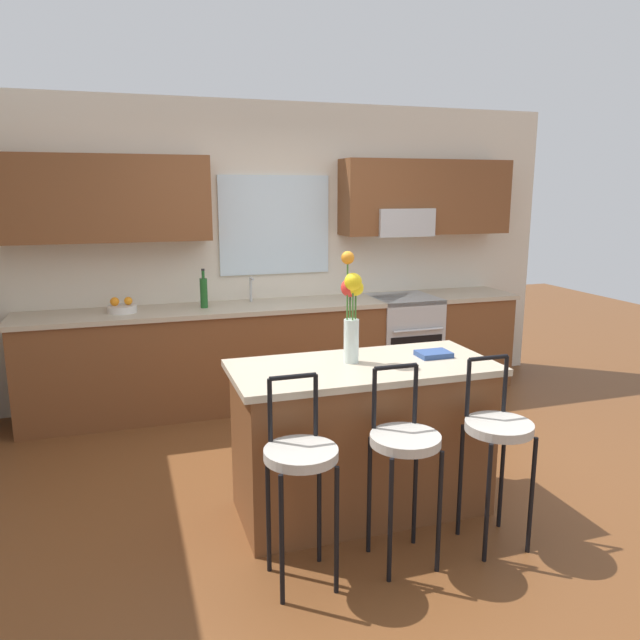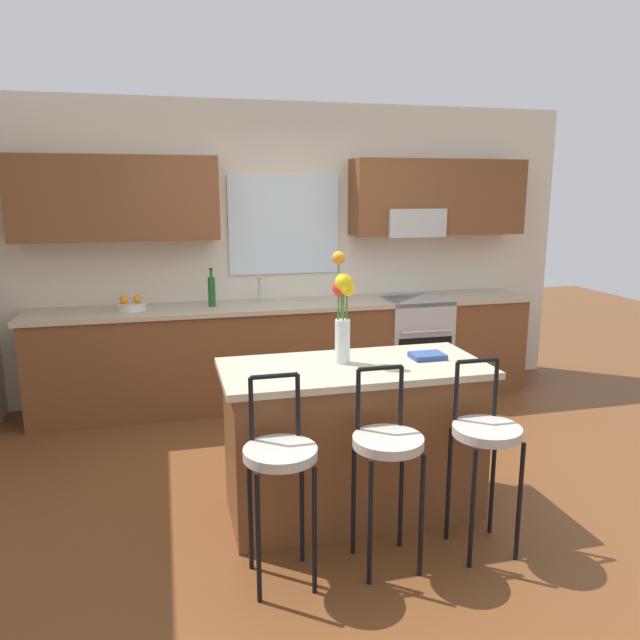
{
  "view_description": "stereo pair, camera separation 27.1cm",
  "coord_description": "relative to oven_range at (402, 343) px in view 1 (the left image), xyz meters",
  "views": [
    {
      "loc": [
        -1.36,
        -3.55,
        1.92
      ],
      "look_at": [
        -0.03,
        0.55,
        1.0
      ],
      "focal_mm": 34.28,
      "sensor_mm": 36.0,
      "label": 1
    },
    {
      "loc": [
        -1.1,
        -3.62,
        1.92
      ],
      "look_at": [
        -0.03,
        0.55,
        1.0
      ],
      "focal_mm": 34.28,
      "sensor_mm": 36.0,
      "label": 2
    }
  ],
  "objects": [
    {
      "name": "ground_plane",
      "position": [
        -1.18,
        -1.68,
        -0.46
      ],
      "size": [
        14.0,
        14.0,
        0.0
      ],
      "primitive_type": "plane",
      "color": "brown"
    },
    {
      "name": "back_wall_assembly",
      "position": [
        -1.16,
        0.31,
        1.05
      ],
      "size": [
        5.6,
        0.5,
        2.7
      ],
      "color": "beige",
      "rests_on": "ground"
    },
    {
      "name": "counter_run",
      "position": [
        -1.18,
        0.02,
        0.01
      ],
      "size": [
        4.56,
        0.64,
        0.92
      ],
      "color": "brown",
      "rests_on": "ground"
    },
    {
      "name": "sink_faucet",
      "position": [
        -1.45,
        0.17,
        0.6
      ],
      "size": [
        0.02,
        0.13,
        0.23
      ],
      "color": "#B7BABC",
      "rests_on": "counter_run"
    },
    {
      "name": "oven_range",
      "position": [
        0.0,
        0.0,
        0.0
      ],
      "size": [
        0.6,
        0.64,
        0.92
      ],
      "color": "#B7BABC",
      "rests_on": "ground"
    },
    {
      "name": "kitchen_island",
      "position": [
        -1.24,
        -2.03,
        0.0
      ],
      "size": [
        1.55,
        0.72,
        0.92
      ],
      "color": "brown",
      "rests_on": "ground"
    },
    {
      "name": "bar_stool_near",
      "position": [
        -1.79,
        -2.6,
        0.18
      ],
      "size": [
        0.36,
        0.36,
        1.04
      ],
      "color": "black",
      "rests_on": "ground"
    },
    {
      "name": "bar_stool_middle",
      "position": [
        -1.24,
        -2.6,
        0.18
      ],
      "size": [
        0.36,
        0.36,
        1.04
      ],
      "color": "black",
      "rests_on": "ground"
    },
    {
      "name": "bar_stool_far",
      "position": [
        -0.69,
        -2.6,
        0.18
      ],
      "size": [
        0.36,
        0.36,
        1.04
      ],
      "color": "black",
      "rests_on": "ground"
    },
    {
      "name": "flower_vase",
      "position": [
        -1.29,
        -1.96,
        0.81
      ],
      "size": [
        0.13,
        0.16,
        0.66
      ],
      "color": "silver",
      "rests_on": "kitchen_island"
    },
    {
      "name": "cookbook",
      "position": [
        -0.76,
        -2.0,
        0.48
      ],
      "size": [
        0.2,
        0.15,
        0.03
      ],
      "primitive_type": "cube",
      "color": "navy",
      "rests_on": "kitchen_island"
    },
    {
      "name": "fruit_bowl_oranges",
      "position": [
        -2.57,
        0.02,
        0.5
      ],
      "size": [
        0.24,
        0.24,
        0.13
      ],
      "color": "silver",
      "rests_on": "counter_run"
    },
    {
      "name": "bottle_olive_oil",
      "position": [
        -1.89,
        0.02,
        0.6
      ],
      "size": [
        0.06,
        0.06,
        0.34
      ],
      "color": "#1E5923",
      "rests_on": "counter_run"
    }
  ]
}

